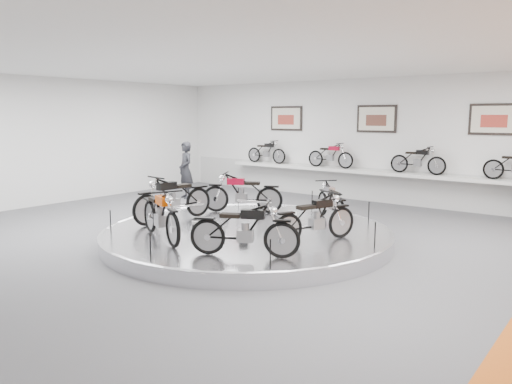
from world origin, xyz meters
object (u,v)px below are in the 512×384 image
Objects in this scene: shelf at (371,172)px; bike_c at (242,193)px; bike_d at (173,198)px; display_platform at (247,235)px; bike_f at (244,229)px; bike_e at (161,214)px; bike_b at (331,201)px; bike_a at (316,218)px; visitor at (186,170)px.

shelf is 5.17m from bike_c.
shelf is 7.09m from bike_d.
bike_f reaches higher than display_platform.
bike_f is at bearing -52.46° from display_platform.
bike_d is (-0.64, -1.82, 0.03)m from bike_c.
bike_e is at bearing 46.25° from bike_d.
bike_d is 1.11× the size of bike_f.
bike_c is 0.98× the size of bike_e.
shelf reaches higher than display_platform.
shelf is 4.59m from bike_b.
bike_b is 3.71m from bike_f.
bike_c is at bearing 85.71° from bike_a.
display_platform is 3.31× the size of visitor.
bike_b reaches higher than shelf.
bike_b is 0.93× the size of bike_f.
bike_e reaches higher than bike_c.
bike_c reaches higher than display_platform.
visitor reaches higher than display_platform.
shelf is at bearing 90.00° from display_platform.
bike_a reaches higher than display_platform.
shelf is (0.00, 6.40, 0.85)m from display_platform.
display_platform is at bearing 109.65° from bike_d.
bike_e is at bearing -24.90° from visitor.
bike_b is at bearing 67.93° from bike_f.
visitor is (-6.74, 5.16, 0.16)m from bike_f.
bike_a is at bearing -2.10° from visitor.
bike_e is 6.99m from visitor.
bike_d is 1.82m from bike_e.
bike_f is at bearing -80.61° from shelf.
bike_b is at bearing -76.89° from shelf.
visitor is at bearing 28.81° from bike_b.
visitor is at bearing 154.76° from bike_e.
visitor reaches higher than bike_f.
visitor reaches higher than bike_c.
bike_c is (-3.09, 1.47, 0.03)m from bike_a.
bike_a is 3.42m from bike_c.
bike_f reaches higher than bike_a.
bike_d is 3.52m from bike_f.
bike_d is 0.98× the size of visitor.
bike_b is (1.04, -4.46, -0.23)m from shelf.
bike_d is 5.17m from visitor.
shelf is 6.56× the size of bike_a.
bike_a is 0.87× the size of visitor.
bike_f is at bearing 100.97° from bike_c.
shelf is 6.90× the size of bike_b.
bike_d is at bearing -24.05° from visitor.
bike_f is (2.12, 0.08, -0.03)m from bike_e.
bike_b is at bearing 61.79° from display_platform.
bike_f is (1.35, -1.75, 0.65)m from display_platform.
bike_b is (1.04, 1.94, 0.62)m from display_platform.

